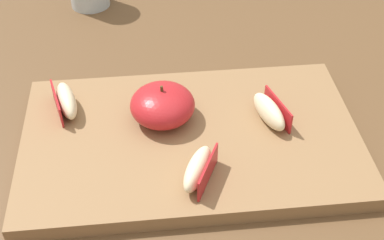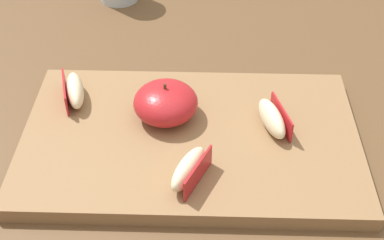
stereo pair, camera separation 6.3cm
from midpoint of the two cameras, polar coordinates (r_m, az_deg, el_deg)
dining_table at (r=0.73m, az=2.35°, el=-8.44°), size 1.31×0.99×0.78m
cutting_board at (r=0.65m, az=2.77°, el=-2.10°), size 0.42×0.25×0.02m
apple_half_skin_up at (r=0.65m, az=-0.14°, el=1.81°), size 0.08×0.08×0.05m
apple_wedge_left at (r=0.58m, az=2.80°, el=-5.56°), size 0.05×0.07×0.03m
apple_wedge_front at (r=0.65m, az=11.57°, el=0.06°), size 0.04×0.07×0.03m
apple_wedge_right at (r=0.69m, az=-10.28°, el=3.09°), size 0.04×0.07×0.03m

